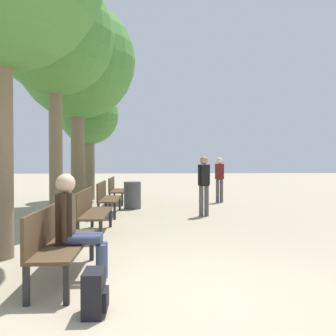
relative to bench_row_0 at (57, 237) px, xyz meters
name	(u,v)px	position (x,y,z in m)	size (l,w,h in m)	color
ground_plane	(183,296)	(1.53, -0.66, -0.52)	(80.00, 80.00, 0.00)	tan
bench_row_0	(57,237)	(0.00, 0.00, 0.00)	(0.50, 1.83, 0.91)	#4C3823
bench_row_1	(91,209)	(0.00, 2.80, 0.00)	(0.50, 1.83, 0.91)	#4C3823
bench_row_2	(106,196)	(0.00, 5.60, 0.00)	(0.50, 1.83, 0.91)	#4C3823
bench_row_3	(115,188)	(0.00, 8.40, 0.00)	(0.50, 1.83, 0.91)	#4C3823
tree_row_1	(55,37)	(-1.09, 4.48, 3.95)	(2.87, 2.87, 5.95)	#7A664C
tree_row_2	(77,62)	(-1.09, 7.31, 4.11)	(3.69, 3.69, 6.52)	#7A664C
tree_row_3	(89,117)	(-1.09, 9.70, 2.64)	(2.23, 2.23, 4.35)	#7A664C
person_seated	(75,224)	(0.24, -0.06, 0.18)	(0.63, 0.36, 1.33)	#384260
backpack	(94,293)	(0.62, -1.12, -0.31)	(0.23, 0.35, 0.43)	black
pedestrian_near	(204,182)	(2.64, 5.19, 0.40)	(0.33, 0.25, 1.61)	#4C4C4C
pedestrian_mid	(220,177)	(3.69, 8.43, 0.39)	(0.33, 0.26, 1.61)	#4C4C4C
trash_bin	(132,195)	(0.66, 6.87, -0.11)	(0.53, 0.53, 0.84)	#4C4C51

